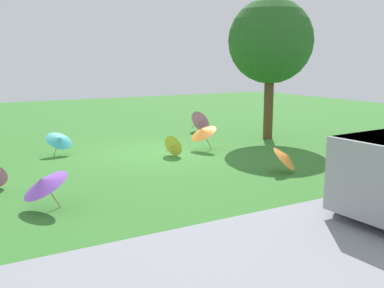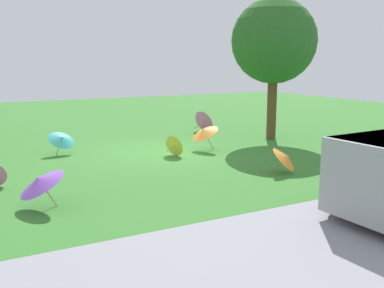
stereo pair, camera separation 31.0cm
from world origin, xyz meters
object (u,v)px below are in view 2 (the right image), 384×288
Objects in this scene: parasol_pink_0 at (205,121)px; parasol_orange_1 at (204,131)px; parasol_orange_0 at (286,158)px; parasol_yellow_0 at (175,145)px; park_bench at (374,149)px; parasol_purple_0 at (40,181)px; parasol_teal_0 at (62,139)px; shade_tree at (274,42)px.

parasol_pink_0 is 3.76m from parasol_orange_1.
parasol_orange_0 reaches higher than parasol_yellow_0.
parasol_orange_1 reaches higher than park_bench.
park_bench is 8.81m from parasol_purple_0.
parasol_teal_0 is 6.81m from parasol_orange_0.
shade_tree is 4.39m from parasol_orange_1.
park_bench is at bearing 176.39° from parasol_purple_0.
park_bench is at bearing 171.32° from parasol_orange_0.
parasol_orange_0 is at bearing 95.61° from parasol_orange_1.
park_bench is at bearing 99.51° from parasol_pink_0.
shade_tree is at bearing -155.12° from parasol_purple_0.
parasol_purple_0 is 5.49m from parasol_yellow_0.
shade_tree is 4.95× the size of parasol_teal_0.
parasol_purple_0 is (6.02, -0.13, 0.13)m from parasol_orange_0.
parasol_yellow_0 is at bearing 148.68° from parasol_teal_0.
parasol_orange_0 is 3.62m from parasol_yellow_0.
shade_tree is at bearing -167.43° from parasol_yellow_0.
shade_tree is at bearing 117.47° from parasol_pink_0.
parasol_orange_1 is (1.91, 3.23, 0.16)m from parasol_pink_0.
parasol_teal_0 is 5.19m from parasol_purple_0.
parasol_purple_0 is at bearing 73.17° from parasol_teal_0.
parasol_purple_0 is 1.09× the size of parasol_orange_1.
parasol_pink_0 reaches higher than parasol_orange_0.
shade_tree is at bearing -124.07° from parasol_orange_0.
parasol_pink_0 is at bearing -131.22° from parasol_yellow_0.
parasol_teal_0 is at bearing -31.32° from parasol_yellow_0.
parasol_pink_0 reaches higher than parasol_purple_0.
park_bench is 1.65× the size of parasol_orange_0.
shade_tree is 8.03m from parasol_teal_0.
parasol_purple_0 is (8.90, 4.13, -2.95)m from shade_tree.
parasol_purple_0 reaches higher than parasol_yellow_0.
parasol_teal_0 is 1.03× the size of parasol_purple_0.
parasol_pink_0 is 1.43× the size of parasol_yellow_0.
shade_tree is 6.00m from parasol_orange_0.
parasol_orange_0 is 6.02m from parasol_purple_0.
parasol_pink_0 is 1.12× the size of parasol_orange_1.
parasol_pink_0 is at bearing -138.66° from parasol_purple_0.
parasol_purple_0 is (1.50, 4.97, 0.06)m from parasol_teal_0.
parasol_pink_0 is 1.03× the size of parasol_purple_0.
parasol_orange_1 reaches higher than parasol_purple_0.
parasol_teal_0 is (7.40, -0.84, -3.01)m from shade_tree.
parasol_teal_0 is at bearing -20.14° from parasol_orange_1.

